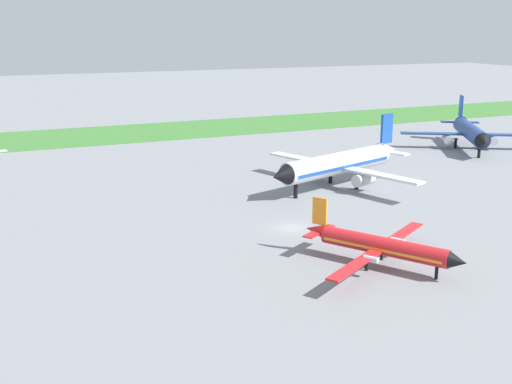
{
  "coord_description": "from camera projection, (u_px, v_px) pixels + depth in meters",
  "views": [
    {
      "loc": [
        -36.58,
        -70.08,
        25.67
      ],
      "look_at": [
        -1.4,
        8.57,
        3.0
      ],
      "focal_mm": 44.16,
      "sensor_mm": 36.0,
      "label": 1
    }
  ],
  "objects": [
    {
      "name": "grass_taxiway_strip",
      "position": [
        138.0,
        133.0,
        157.24
      ],
      "size": [
        360.0,
        28.0,
        0.08
      ],
      "primitive_type": "cube",
      "color": "#3D7533",
      "rests_on": "ground_plane"
    },
    {
      "name": "airplane_parked_jet_far",
      "position": [
        470.0,
        132.0,
        135.52
      ],
      "size": [
        26.27,
        26.27,
        10.38
      ],
      "rotation": [
        0.0,
        0.0,
        4.18
      ],
      "color": "navy",
      "rests_on": "ground_plane"
    },
    {
      "name": "airplane_foreground_turboprop",
      "position": [
        380.0,
        245.0,
        69.02
      ],
      "size": [
        19.79,
        17.26,
        6.66
      ],
      "rotation": [
        0.0,
        0.0,
        5.25
      ],
      "color": "red",
      "rests_on": "ground_plane"
    },
    {
      "name": "airplane_midfield_jet",
      "position": [
        340.0,
        164.0,
        103.04
      ],
      "size": [
        29.99,
        30.27,
        11.02
      ],
      "rotation": [
        0.0,
        0.0,
        3.46
      ],
      "color": "silver",
      "rests_on": "ground_plane"
    },
    {
      "name": "ground_plane",
      "position": [
        292.0,
        228.0,
        82.84
      ],
      "size": [
        600.0,
        600.0,
        0.0
      ],
      "primitive_type": "plane",
      "color": "gray"
    }
  ]
}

